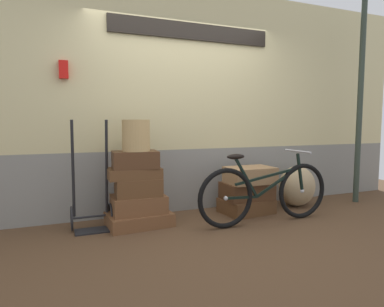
{
  "coord_description": "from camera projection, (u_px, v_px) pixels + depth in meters",
  "views": [
    {
      "loc": [
        -1.58,
        -3.41,
        1.2
      ],
      "look_at": [
        -0.11,
        0.22,
        0.83
      ],
      "focal_mm": 31.31,
      "sensor_mm": 36.0,
      "label": 1
    }
  ],
  "objects": [
    {
      "name": "bicycle",
      "position": [
        266.0,
        193.0,
        3.94
      ],
      "size": [
        1.75,
        0.46,
        0.85
      ],
      "color": "black",
      "rests_on": "ground"
    },
    {
      "name": "wicker_basket",
      "position": [
        136.0,
        135.0,
        3.76
      ],
      "size": [
        0.31,
        0.31,
        0.35
      ],
      "primitive_type": "cylinder",
      "color": "tan",
      "rests_on": "suitcase_4"
    },
    {
      "name": "burlap_sack",
      "position": [
        297.0,
        186.0,
        4.75
      ],
      "size": [
        0.53,
        0.45,
        0.57
      ],
      "primitive_type": "ellipsoid",
      "color": "tan",
      "rests_on": "ground"
    },
    {
      "name": "suitcase_4",
      "position": [
        135.0,
        160.0,
        3.8
      ],
      "size": [
        0.53,
        0.37,
        0.2
      ],
      "primitive_type": "cube",
      "rotation": [
        0.0,
        0.0,
        -0.07
      ],
      "color": "#4C2D19",
      "rests_on": "suitcase_3"
    },
    {
      "name": "suitcase_7",
      "position": [
        250.0,
        175.0,
        4.34
      ],
      "size": [
        0.6,
        0.42,
        0.21
      ],
      "primitive_type": "cube",
      "rotation": [
        0.0,
        0.0,
        0.0
      ],
      "color": "#9E754C",
      "rests_on": "suitcase_6"
    },
    {
      "name": "suitcase_5",
      "position": [
        246.0,
        206.0,
        4.41
      ],
      "size": [
        0.68,
        0.54,
        0.19
      ],
      "primitive_type": "cube",
      "rotation": [
        0.0,
        0.0,
        0.11
      ],
      "color": "brown",
      "rests_on": "ground"
    },
    {
      "name": "suitcase_2",
      "position": [
        138.0,
        187.0,
        3.82
      ],
      "size": [
        0.53,
        0.35,
        0.2
      ],
      "primitive_type": "cube",
      "rotation": [
        0.0,
        0.0,
        -0.05
      ],
      "color": "brown",
      "rests_on": "suitcase_1"
    },
    {
      "name": "suitcase_6",
      "position": [
        247.0,
        191.0,
        4.38
      ],
      "size": [
        0.63,
        0.43,
        0.22
      ],
      "primitive_type": "cube",
      "rotation": [
        0.0,
        0.0,
        -0.01
      ],
      "color": "#4C2D19",
      "rests_on": "suitcase_5"
    },
    {
      "name": "ground",
      "position": [
        208.0,
        229.0,
        3.85
      ],
      "size": [
        9.29,
        5.2,
        0.06
      ],
      "primitive_type": "cube",
      "color": "#513823"
    },
    {
      "name": "station_building",
      "position": [
        183.0,
        101.0,
        4.49
      ],
      "size": [
        7.29,
        0.74,
        2.96
      ],
      "color": "gray",
      "rests_on": "ground"
    },
    {
      "name": "suitcase_0",
      "position": [
        139.0,
        219.0,
        3.86
      ],
      "size": [
        0.75,
        0.52,
        0.15
      ],
      "primitive_type": "cube",
      "rotation": [
        0.0,
        0.0,
        0.08
      ],
      "color": "brown",
      "rests_on": "ground"
    },
    {
      "name": "suitcase_3",
      "position": [
        134.0,
        173.0,
        3.82
      ],
      "size": [
        0.6,
        0.37,
        0.12
      ],
      "primitive_type": "cube",
      "rotation": [
        0.0,
        0.0,
        -0.02
      ],
      "color": "brown",
      "rests_on": "suitcase_2"
    },
    {
      "name": "luggage_trolley",
      "position": [
        91.0,
        204.0,
        3.72
      ],
      "size": [
        0.44,
        0.36,
        1.22
      ],
      "color": "black",
      "rests_on": "ground"
    },
    {
      "name": "suitcase_1",
      "position": [
        139.0,
        204.0,
        3.86
      ],
      "size": [
        0.61,
        0.42,
        0.2
      ],
      "primitive_type": "cube",
      "rotation": [
        0.0,
        0.0,
        -0.01
      ],
      "color": "brown",
      "rests_on": "suitcase_0"
    }
  ]
}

